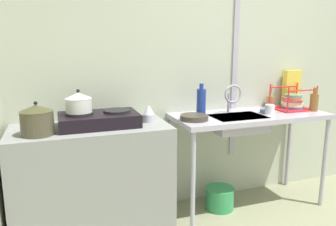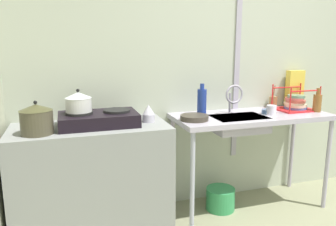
# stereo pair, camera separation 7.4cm
# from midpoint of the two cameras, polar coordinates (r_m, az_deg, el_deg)

# --- Properties ---
(wall_back) EXTENTS (5.05, 0.10, 2.63)m
(wall_back) POSITION_cam_midpoint_polar(r_m,az_deg,el_deg) (3.18, 15.23, 9.51)
(wall_back) COLOR #B6BDA7
(wall_back) RESTS_ON ground
(wall_metal_strip) EXTENTS (0.05, 0.01, 2.11)m
(wall_metal_strip) POSITION_cam_midpoint_polar(r_m,az_deg,el_deg) (3.03, 12.86, 12.03)
(wall_metal_strip) COLOR #ADA6B8
(counter_concrete) EXTENTS (1.13, 0.54, 0.84)m
(counter_concrete) POSITION_cam_midpoint_polar(r_m,az_deg,el_deg) (2.56, -12.17, -11.46)
(counter_concrete) COLOR gray
(counter_concrete) RESTS_ON ground
(counter_sink) EXTENTS (1.35, 0.54, 0.84)m
(counter_sink) POSITION_cam_midpoint_polar(r_m,az_deg,el_deg) (2.88, 15.12, -1.63)
(counter_sink) COLOR #ADA6B8
(counter_sink) RESTS_ON ground
(stove) EXTENTS (0.56, 0.35, 0.11)m
(stove) POSITION_cam_midpoint_polar(r_m,az_deg,el_deg) (2.42, -11.22, -0.99)
(stove) COLOR black
(stove) RESTS_ON counter_concrete
(pot_on_left_burner) EXTENTS (0.18, 0.18, 0.16)m
(pot_on_left_burner) POSITION_cam_midpoint_polar(r_m,az_deg,el_deg) (2.38, -14.56, 1.90)
(pot_on_left_burner) COLOR silver
(pot_on_left_burner) RESTS_ON stove
(pot_beside_stove) EXTENTS (0.21, 0.21, 0.22)m
(pot_beside_stove) POSITION_cam_midpoint_polar(r_m,az_deg,el_deg) (2.29, -21.17, -1.00)
(pot_beside_stove) COLOR #484331
(pot_beside_stove) RESTS_ON counter_concrete
(percolator) EXTENTS (0.10, 0.10, 0.13)m
(percolator) POSITION_cam_midpoint_polar(r_m,az_deg,el_deg) (2.49, -2.58, -0.09)
(percolator) COLOR silver
(percolator) RESTS_ON counter_concrete
(sink_basin) EXTENTS (0.45, 0.30, 0.12)m
(sink_basin) POSITION_cam_midpoint_polar(r_m,az_deg,el_deg) (2.76, 13.01, -1.87)
(sink_basin) COLOR #ADA6B8
(sink_basin) RESTS_ON counter_sink
(faucet) EXTENTS (0.16, 0.09, 0.25)m
(faucet) POSITION_cam_midpoint_polar(r_m,az_deg,el_deg) (2.82, 12.18, 3.04)
(faucet) COLOR #ADA6B8
(faucet) RESTS_ON counter_sink
(frying_pan) EXTENTS (0.22, 0.22, 0.04)m
(frying_pan) POSITION_cam_midpoint_polar(r_m,az_deg,el_deg) (2.56, 5.47, -0.81)
(frying_pan) COLOR #3C362C
(frying_pan) RESTS_ON counter_sink
(dish_rack) EXTENTS (0.33, 0.27, 0.23)m
(dish_rack) POSITION_cam_midpoint_polar(r_m,az_deg,el_deg) (3.17, 21.99, 1.54)
(dish_rack) COLOR red
(dish_rack) RESTS_ON counter_sink
(cup_by_rack) EXTENTS (0.08, 0.08, 0.08)m
(cup_by_rack) POSITION_cam_midpoint_polar(r_m,az_deg,el_deg) (2.89, 18.35, 0.50)
(cup_by_rack) COLOR silver
(cup_by_rack) RESTS_ON counter_sink
(small_bowl_on_drainboard) EXTENTS (0.11, 0.11, 0.04)m
(small_bowl_on_drainboard) POSITION_cam_midpoint_polar(r_m,az_deg,el_deg) (2.93, 17.87, 0.23)
(small_bowl_on_drainboard) COLOR #5876A5
(small_bowl_on_drainboard) RESTS_ON counter_sink
(bottle_by_sink) EXTENTS (0.08, 0.08, 0.27)m
(bottle_by_sink) POSITION_cam_midpoint_polar(r_m,az_deg,el_deg) (2.69, 6.73, 1.91)
(bottle_by_sink) COLOR navy
(bottle_by_sink) RESTS_ON counter_sink
(bottle_by_rack) EXTENTS (0.07, 0.07, 0.21)m
(bottle_by_rack) POSITION_cam_midpoint_polar(r_m,az_deg,el_deg) (3.16, 25.29, 1.69)
(bottle_by_rack) COLOR brown
(bottle_by_rack) RESTS_ON counter_sink
(cereal_box) EXTENTS (0.17, 0.07, 0.34)m
(cereal_box) POSITION_cam_midpoint_polar(r_m,az_deg,el_deg) (3.37, 21.88, 4.02)
(cereal_box) COLOR yellow
(cereal_box) RESTS_ON counter_sink
(utensil_jar) EXTENTS (0.07, 0.07, 0.21)m
(utensil_jar) POSITION_cam_midpoint_polar(r_m,az_deg,el_deg) (3.24, 18.55, 1.87)
(utensil_jar) COLOR #9D7847
(utensil_jar) RESTS_ON counter_sink
(bucket_on_floor) EXTENTS (0.25, 0.25, 0.19)m
(bucket_on_floor) POSITION_cam_midpoint_polar(r_m,az_deg,el_deg) (3.00, 9.89, -14.58)
(bucket_on_floor) COLOR #319354
(bucket_on_floor) RESTS_ON ground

